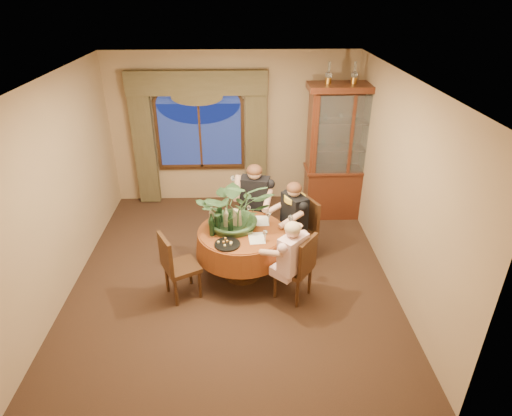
{
  "coord_description": "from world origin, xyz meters",
  "views": [
    {
      "loc": [
        0.17,
        -5.18,
        3.81
      ],
      "look_at": [
        0.34,
        -0.06,
        1.1
      ],
      "focal_mm": 30.0,
      "sensor_mm": 36.0,
      "label": 1
    }
  ],
  "objects_px": {
    "person_scarf": "(294,222)",
    "wine_bottle_1": "(226,219)",
    "person_pink": "(292,264)",
    "person_back": "(255,206)",
    "dining_table": "(242,253)",
    "oil_lamp_center": "(355,73)",
    "wine_bottle_0": "(212,218)",
    "china_cabinet": "(346,153)",
    "olive_bowl": "(247,231)",
    "oil_lamp_left": "(329,73)",
    "chair_front_left": "(182,265)",
    "chair_back": "(253,217)",
    "chair_right": "(293,266)",
    "centerpiece_plant": "(235,183)",
    "wine_bottle_5": "(217,222)",
    "wine_bottle_2": "(230,223)",
    "chair_back_right": "(299,231)",
    "oil_lamp_right": "(380,73)",
    "wine_bottle_3": "(220,213)",
    "wine_bottle_4": "(212,225)",
    "stoneware_vase": "(237,218)"
  },
  "relations": [
    {
      "from": "chair_back_right",
      "to": "wine_bottle_4",
      "type": "bearing_deg",
      "value": 87.15
    },
    {
      "from": "person_pink",
      "to": "chair_right",
      "type": "bearing_deg",
      "value": 29.94
    },
    {
      "from": "dining_table",
      "to": "oil_lamp_left",
      "type": "relative_size",
      "value": 3.86
    },
    {
      "from": "chair_back",
      "to": "centerpiece_plant",
      "type": "distance_m",
      "value": 1.2
    },
    {
      "from": "person_back",
      "to": "chair_back",
      "type": "bearing_deg",
      "value": -10.13
    },
    {
      "from": "wine_bottle_5",
      "to": "oil_lamp_left",
      "type": "bearing_deg",
      "value": 46.76
    },
    {
      "from": "wine_bottle_1",
      "to": "wine_bottle_2",
      "type": "xyz_separation_m",
      "value": [
        0.06,
        -0.13,
        0.0
      ]
    },
    {
      "from": "chair_back",
      "to": "centerpiece_plant",
      "type": "relative_size",
      "value": 0.82
    },
    {
      "from": "person_pink",
      "to": "wine_bottle_2",
      "type": "xyz_separation_m",
      "value": [
        -0.8,
        0.55,
        0.3
      ]
    },
    {
      "from": "chair_back",
      "to": "olive_bowl",
      "type": "relative_size",
      "value": 5.83
    },
    {
      "from": "china_cabinet",
      "to": "oil_lamp_right",
      "type": "xyz_separation_m",
      "value": [
        0.41,
        0.0,
        1.35
      ]
    },
    {
      "from": "centerpiece_plant",
      "to": "olive_bowl",
      "type": "height_order",
      "value": "centerpiece_plant"
    },
    {
      "from": "chair_front_left",
      "to": "centerpiece_plant",
      "type": "distance_m",
      "value": 1.31
    },
    {
      "from": "centerpiece_plant",
      "to": "wine_bottle_5",
      "type": "height_order",
      "value": "centerpiece_plant"
    },
    {
      "from": "oil_lamp_left",
      "to": "wine_bottle_1",
      "type": "relative_size",
      "value": 1.03
    },
    {
      "from": "wine_bottle_0",
      "to": "wine_bottle_3",
      "type": "xyz_separation_m",
      "value": [
        0.11,
        0.13,
        0.0
      ]
    },
    {
      "from": "oil_lamp_left",
      "to": "chair_front_left",
      "type": "xyz_separation_m",
      "value": [
        -2.22,
        -2.24,
        -2.06
      ]
    },
    {
      "from": "oil_lamp_left",
      "to": "chair_front_left",
      "type": "relative_size",
      "value": 0.35
    },
    {
      "from": "dining_table",
      "to": "oil_lamp_right",
      "type": "xyz_separation_m",
      "value": [
        2.24,
        1.81,
        2.16
      ]
    },
    {
      "from": "person_scarf",
      "to": "wine_bottle_0",
      "type": "distance_m",
      "value": 1.25
    },
    {
      "from": "wine_bottle_1",
      "to": "oil_lamp_left",
      "type": "bearing_deg",
      "value": 47.24
    },
    {
      "from": "chair_back_right",
      "to": "wine_bottle_5",
      "type": "bearing_deg",
      "value": 85.78
    },
    {
      "from": "dining_table",
      "to": "oil_lamp_center",
      "type": "relative_size",
      "value": 3.86
    },
    {
      "from": "chair_back",
      "to": "olive_bowl",
      "type": "bearing_deg",
      "value": 95.49
    },
    {
      "from": "person_pink",
      "to": "oil_lamp_left",
      "type": "bearing_deg",
      "value": 26.75
    },
    {
      "from": "chair_back_right",
      "to": "olive_bowl",
      "type": "bearing_deg",
      "value": 96.07
    },
    {
      "from": "stoneware_vase",
      "to": "person_pink",
      "type": "bearing_deg",
      "value": -46.84
    },
    {
      "from": "chair_right",
      "to": "wine_bottle_1",
      "type": "bearing_deg",
      "value": 94.72
    },
    {
      "from": "person_pink",
      "to": "person_back",
      "type": "distance_m",
      "value": 1.53
    },
    {
      "from": "chair_back",
      "to": "oil_lamp_right",
      "type": "bearing_deg",
      "value": -143.52
    },
    {
      "from": "chair_right",
      "to": "wine_bottle_2",
      "type": "distance_m",
      "value": 1.03
    },
    {
      "from": "centerpiece_plant",
      "to": "wine_bottle_2",
      "type": "xyz_separation_m",
      "value": [
        -0.08,
        -0.21,
        -0.49
      ]
    },
    {
      "from": "wine_bottle_0",
      "to": "wine_bottle_2",
      "type": "relative_size",
      "value": 1.0
    },
    {
      "from": "chair_back",
      "to": "wine_bottle_0",
      "type": "bearing_deg",
      "value": 64.27
    },
    {
      "from": "chair_front_left",
      "to": "china_cabinet",
      "type": "bearing_deg",
      "value": 102.37
    },
    {
      "from": "person_back",
      "to": "person_scarf",
      "type": "distance_m",
      "value": 0.73
    },
    {
      "from": "oil_lamp_left",
      "to": "person_scarf",
      "type": "distance_m",
      "value": 2.46
    },
    {
      "from": "person_back",
      "to": "stoneware_vase",
      "type": "height_order",
      "value": "person_back"
    },
    {
      "from": "oil_lamp_right",
      "to": "olive_bowl",
      "type": "xyz_separation_m",
      "value": [
        -2.16,
        -1.88,
        -1.76
      ]
    },
    {
      "from": "olive_bowl",
      "to": "wine_bottle_5",
      "type": "height_order",
      "value": "wine_bottle_5"
    },
    {
      "from": "olive_bowl",
      "to": "wine_bottle_1",
      "type": "distance_m",
      "value": 0.34
    },
    {
      "from": "chair_right",
      "to": "chair_front_left",
      "type": "bearing_deg",
      "value": 123.57
    },
    {
      "from": "oil_lamp_center",
      "to": "wine_bottle_1",
      "type": "relative_size",
      "value": 1.03
    },
    {
      "from": "chair_front_left",
      "to": "wine_bottle_5",
      "type": "xyz_separation_m",
      "value": [
        0.47,
        0.38,
        0.44
      ]
    },
    {
      "from": "oil_lamp_left",
      "to": "oil_lamp_center",
      "type": "height_order",
      "value": "same"
    },
    {
      "from": "person_pink",
      "to": "centerpiece_plant",
      "type": "height_order",
      "value": "centerpiece_plant"
    },
    {
      "from": "china_cabinet",
      "to": "olive_bowl",
      "type": "distance_m",
      "value": 2.61
    },
    {
      "from": "chair_front_left",
      "to": "wine_bottle_3",
      "type": "relative_size",
      "value": 2.91
    },
    {
      "from": "oil_lamp_right",
      "to": "chair_back_right",
      "type": "bearing_deg",
      "value": -134.23
    },
    {
      "from": "person_scarf",
      "to": "wine_bottle_1",
      "type": "relative_size",
      "value": 3.96
    }
  ]
}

